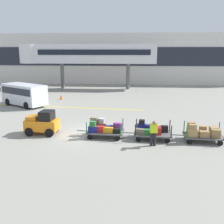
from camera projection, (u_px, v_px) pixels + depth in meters
ground_plane at (86, 133)px, 17.71m from camera, size 120.00×120.00×0.00m
apron_lead_line at (62, 107)px, 25.52m from camera, size 15.35×1.88×0.01m
terminal_building at (113, 59)px, 41.99m from camera, size 46.34×2.51×7.82m
jet_bridge at (82, 54)px, 36.26m from camera, size 18.83×3.00×6.11m
baggage_tug at (43, 123)px, 17.33m from camera, size 2.17×1.36×1.58m
baggage_cart_lead at (104, 128)px, 16.83m from camera, size 3.04×1.56×1.18m
baggage_cart_middle at (151, 131)px, 16.45m from camera, size 3.04×1.56×1.13m
baggage_cart_tail at (202, 133)px, 15.96m from camera, size 3.04×1.56×1.15m
baggage_handler at (154, 132)px, 15.12m from camera, size 0.44×0.46×1.56m
shuttle_van at (24, 93)px, 25.95m from camera, size 5.08×4.15×2.10m
safety_cone_near at (61, 97)px, 29.40m from camera, size 0.36×0.36×0.55m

